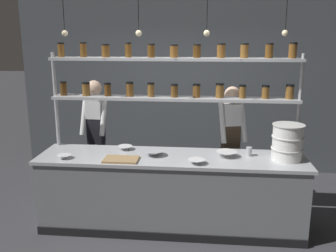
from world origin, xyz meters
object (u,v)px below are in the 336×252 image
chef_center (231,139)px  prep_bowl_center_back (64,157)px  chef_left (96,131)px  container_stack (288,142)px  prep_bowl_near_left (226,154)px  prep_bowl_far_left (125,148)px  prep_bowl_center_front (154,153)px  cutting_board (121,159)px  serving_cup_front (249,152)px  prep_bowl_near_right (196,162)px  spice_shelf_unit (175,81)px

chef_center → prep_bowl_center_back: bearing=-171.4°
chef_left → container_stack: chef_left is taller
chef_center → prep_bowl_near_left: 0.65m
container_stack → prep_bowl_far_left: container_stack is taller
prep_bowl_center_front → prep_bowl_center_back: prep_bowl_center_front is taller
chef_center → prep_bowl_far_left: bearing=-176.1°
container_stack → cutting_board: container_stack is taller
cutting_board → chef_center: bearing=34.2°
cutting_board → prep_bowl_near_left: size_ratio=1.60×
chef_left → serving_cup_front: size_ratio=15.91×
container_stack → prep_bowl_center_back: bearing=-175.2°
container_stack → prep_bowl_near_right: bearing=-166.3°
cutting_board → prep_bowl_far_left: prep_bowl_far_left is taller
chef_left → prep_bowl_far_left: size_ratio=9.30×
spice_shelf_unit → container_stack: size_ratio=7.33×
prep_bowl_center_back → prep_bowl_near_left: bearing=7.6°
prep_bowl_far_left → cutting_board: bearing=-84.3°
cutting_board → serving_cup_front: bearing=11.9°
serving_cup_front → chef_center: bearing=107.3°
spice_shelf_unit → serving_cup_front: size_ratio=28.55×
chef_center → serving_cup_front: bearing=-88.2°
chef_center → prep_bowl_far_left: 1.44m
serving_cup_front → prep_bowl_center_back: bearing=-171.8°
container_stack → prep_bowl_far_left: bearing=174.3°
chef_left → container_stack: size_ratio=4.09×
spice_shelf_unit → cutting_board: size_ratio=7.77×
chef_center → prep_bowl_near_left: bearing=-113.6°
container_stack → cutting_board: size_ratio=1.06×
chef_center → prep_bowl_near_left: chef_center is taller
cutting_board → serving_cup_front: (1.50, 0.32, 0.04)m
spice_shelf_unit → serving_cup_front: spice_shelf_unit is taller
spice_shelf_unit → chef_center: spice_shelf_unit is taller
spice_shelf_unit → prep_bowl_far_left: spice_shelf_unit is taller
chef_center → prep_bowl_near_right: (-0.44, -0.93, -0.03)m
chef_left → chef_center: 1.91m
prep_bowl_near_left → cutting_board: bearing=-168.2°
prep_bowl_near_right → prep_bowl_near_left: bearing=39.5°
chef_center → prep_bowl_center_front: (-0.96, -0.68, -0.02)m
cutting_board → spice_shelf_unit: bearing=43.0°
prep_bowl_near_right → serving_cup_front: bearing=29.3°
prep_bowl_near_left → prep_bowl_near_right: bearing=-140.5°
spice_shelf_unit → prep_bowl_far_left: size_ratio=16.68×
prep_bowl_near_right → prep_bowl_far_left: prep_bowl_near_right is taller
spice_shelf_unit → cutting_board: (-0.58, -0.54, -0.85)m
prep_bowl_near_left → prep_bowl_center_back: 1.93m
prep_bowl_near_left → serving_cup_front: serving_cup_front is taller
prep_bowl_far_left → prep_bowl_center_front: bearing=-27.2°
cutting_board → prep_bowl_near_right: 0.88m
spice_shelf_unit → chef_left: (-1.17, 0.44, -0.78)m
prep_bowl_center_front → chef_left: bearing=140.6°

